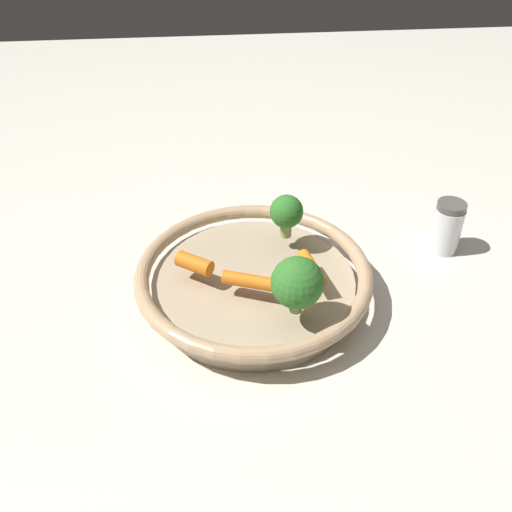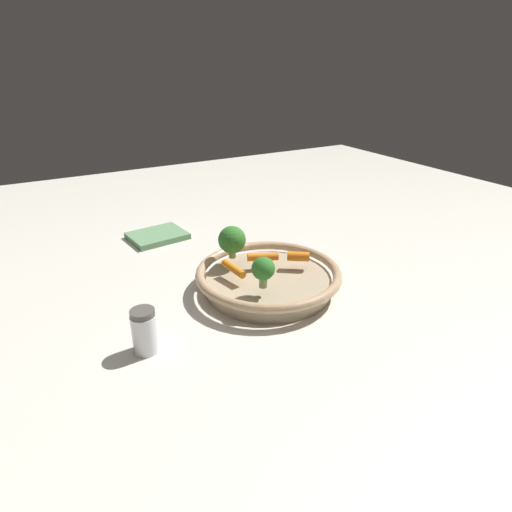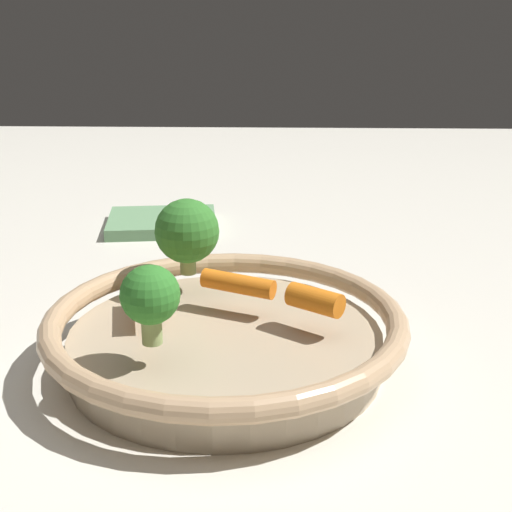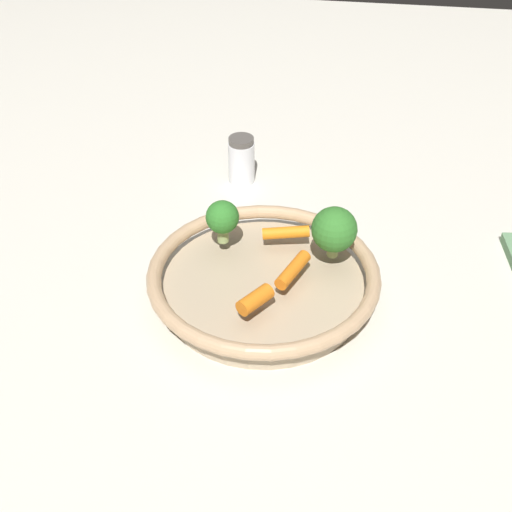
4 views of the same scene
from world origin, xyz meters
The scene contains 9 objects.
ground_plane centered at (0.00, 0.00, 0.00)m, with size 2.20×2.20×0.00m, color silver.
serving_bowl centered at (0.00, 0.00, 0.03)m, with size 0.28×0.28×0.05m.
baby_carrot_left centered at (-0.01, -0.04, 0.05)m, with size 0.02×0.02×0.06m, color orange.
baby_carrot_near_rim centered at (-0.07, 0.00, 0.06)m, with size 0.02×0.02×0.04m, color orange.
baby_carrot_right centered at (0.06, -0.02, 0.05)m, with size 0.01×0.01×0.06m, color orange.
broccoli_floret_large centered at (0.04, -0.08, 0.08)m, with size 0.05×0.05×0.07m.
broccoli_floret_small centered at (0.05, 0.06, 0.08)m, with size 0.04×0.04×0.06m.
salt_shaker centered at (0.26, 0.07, 0.04)m, with size 0.04×0.04×0.07m.
dish_towel centered at (0.10, -0.36, 0.01)m, with size 0.13×0.11×0.01m, color #669366.
Camera 2 is at (0.39, 0.64, 0.42)m, focal length 30.71 mm.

